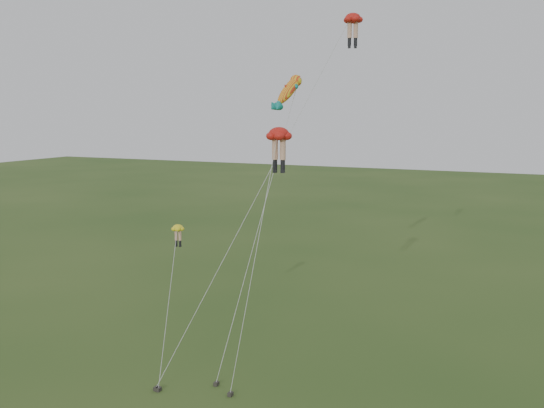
% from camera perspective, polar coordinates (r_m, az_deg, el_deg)
% --- Properties ---
extents(ground, '(300.00, 300.00, 0.00)m').
position_cam_1_polar(ground, '(40.45, -7.13, -16.10)').
color(ground, '#294719').
rests_on(ground, ground).
extents(legs_kite_red_high, '(9.53, 12.54, 23.46)m').
position_cam_1_polar(legs_kite_red_high, '(42.44, 7.25, 16.11)').
color(legs_kite_red_high, red).
rests_on(legs_kite_red_high, ground).
extents(legs_kite_red_mid, '(2.40, 5.27, 15.98)m').
position_cam_1_polar(legs_kite_red_mid, '(37.45, 0.61, 6.07)').
color(legs_kite_red_mid, red).
rests_on(legs_kite_red_mid, ground).
extents(legs_kite_yellow, '(4.20, 8.61, 8.78)m').
position_cam_1_polar(legs_kite_yellow, '(44.52, -8.92, -2.93)').
color(legs_kite_yellow, yellow).
rests_on(legs_kite_yellow, ground).
extents(fish_kite, '(2.04, 10.73, 19.80)m').
position_cam_1_polar(fish_kite, '(43.41, 1.60, 10.56)').
color(fish_kite, yellow).
rests_on(fish_kite, ground).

